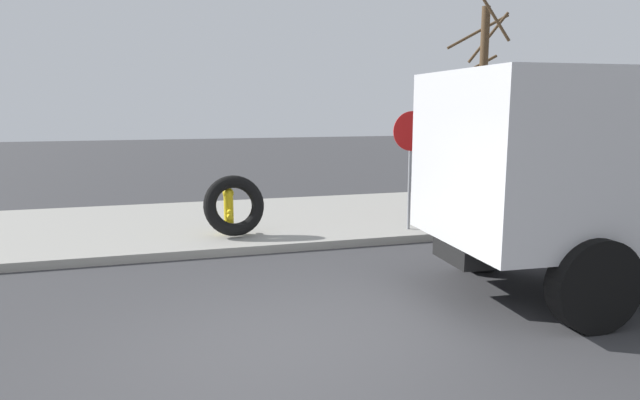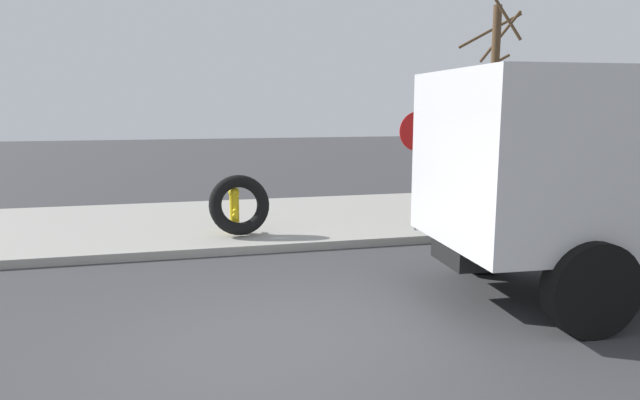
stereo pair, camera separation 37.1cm
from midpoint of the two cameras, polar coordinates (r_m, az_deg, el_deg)
ground_plane at (r=6.13m, az=-5.66°, el=-15.24°), size 80.00×80.00×0.00m
sidewalk_curb at (r=12.30m, az=-9.94°, el=-2.32°), size 36.00×5.00×0.15m
fire_hydrant at (r=10.83m, az=-7.67°, el=-0.88°), size 0.21×0.47×0.89m
loose_tire at (r=10.63m, az=-7.16°, el=-0.50°), size 1.16×0.56×1.16m
stop_sign at (r=11.06m, az=10.76°, el=5.15°), size 0.76×0.08×2.31m
bare_tree at (r=13.55m, az=17.82°, el=9.50°), size 1.51×1.47×5.04m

